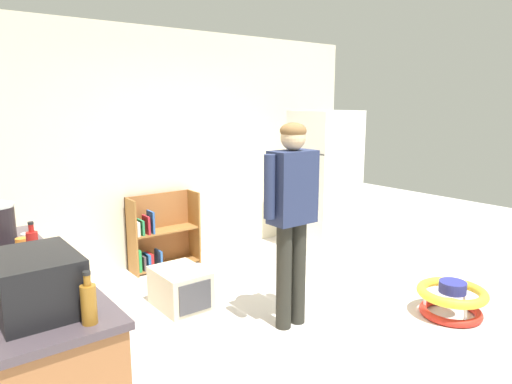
{
  "coord_description": "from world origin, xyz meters",
  "views": [
    {
      "loc": [
        -2.63,
        -2.6,
        1.88
      ],
      "look_at": [
        -0.19,
        0.58,
        1.1
      ],
      "focal_mm": 32.58,
      "sensor_mm": 36.0,
      "label": 1
    }
  ],
  "objects": [
    {
      "name": "amber_bottle",
      "position": [
        -2.05,
        -0.61,
        1.0
      ],
      "size": [
        0.07,
        0.07,
        0.25
      ],
      "color": "#9E661E",
      "rests_on": "kitchen_counter"
    },
    {
      "name": "ketchup_bottle",
      "position": [
        -2.04,
        0.48,
        1.0
      ],
      "size": [
        0.07,
        0.07,
        0.25
      ],
      "color": "red",
      "rests_on": "kitchen_counter"
    },
    {
      "name": "orange_cup",
      "position": [
        -2.07,
        0.69,
        0.95
      ],
      "size": [
        0.08,
        0.08,
        0.09
      ],
      "primitive_type": "cylinder",
      "color": "orange",
      "rests_on": "kitchen_counter"
    },
    {
      "name": "kitchen_counter",
      "position": [
        -2.2,
        0.35,
        0.45
      ],
      "size": [
        0.65,
        2.12,
        0.9
      ],
      "color": "#A16439",
      "rests_on": "ground"
    },
    {
      "name": "standing_person",
      "position": [
        -0.15,
        0.16,
        1.04
      ],
      "size": [
        0.57,
        0.22,
        1.72
      ],
      "color": "#292822",
      "rests_on": "ground"
    },
    {
      "name": "white_cup",
      "position": [
        -2.01,
        0.79,
        0.95
      ],
      "size": [
        0.08,
        0.08,
        0.09
      ],
      "primitive_type": "cylinder",
      "color": "white",
      "rests_on": "kitchen_counter"
    },
    {
      "name": "baby_walker",
      "position": [
        1.1,
        -0.59,
        0.16
      ],
      "size": [
        0.6,
        0.6,
        0.32
      ],
      "color": "red",
      "rests_on": "ground"
    },
    {
      "name": "blue_cup",
      "position": [
        -2.17,
        0.45,
        0.95
      ],
      "size": [
        0.08,
        0.08,
        0.09
      ],
      "primitive_type": "cylinder",
      "color": "blue",
      "rests_on": "kitchen_counter"
    },
    {
      "name": "back_wall",
      "position": [
        0.0,
        2.33,
        1.35
      ],
      "size": [
        5.2,
        0.06,
        2.7
      ],
      "primitive_type": "cube",
      "color": "#EDE2C5",
      "rests_on": "ground"
    },
    {
      "name": "bookshelf",
      "position": [
        -0.4,
        2.15,
        0.36
      ],
      "size": [
        0.8,
        0.28,
        0.85
      ],
      "color": "olive",
      "rests_on": "ground"
    },
    {
      "name": "pet_carrier",
      "position": [
        -0.71,
        1.06,
        0.18
      ],
      "size": [
        0.42,
        0.55,
        0.36
      ],
      "color": "beige",
      "rests_on": "ground"
    },
    {
      "name": "microwave",
      "position": [
        -2.2,
        -0.33,
        1.04
      ],
      "size": [
        0.37,
        0.48,
        0.28
      ],
      "color": "black",
      "rests_on": "kitchen_counter"
    },
    {
      "name": "ground_plane",
      "position": [
        0.0,
        0.0,
        0.0
      ],
      "size": [
        12.0,
        12.0,
        0.0
      ],
      "primitive_type": "plane",
      "color": "silver",
      "rests_on": "ground"
    },
    {
      "name": "refrigerator",
      "position": [
        1.57,
        1.47,
        0.89
      ],
      "size": [
        0.73,
        0.68,
        1.78
      ],
      "color": "white",
      "rests_on": "ground"
    }
  ]
}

